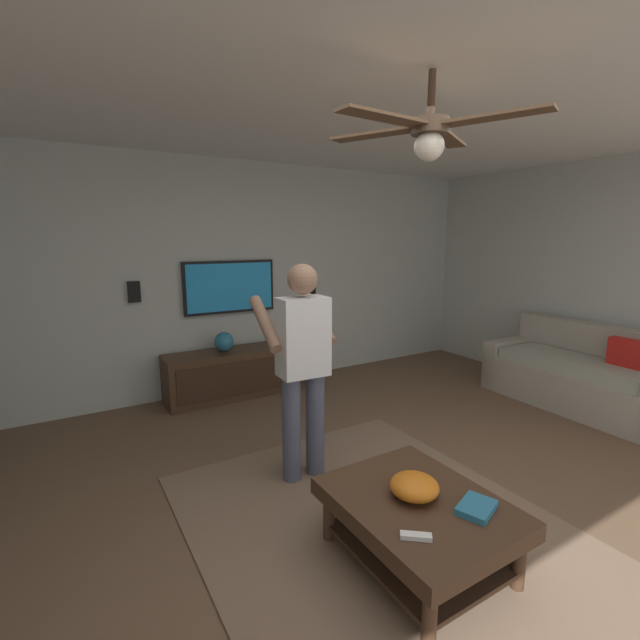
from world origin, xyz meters
The scene contains 16 objects.
ground_plane centered at (0.00, 0.00, 0.00)m, with size 8.48×8.48×0.00m, color brown.
wall_back_tv centered at (3.13, 0.00, 1.35)m, with size 0.10×7.27×2.70m, color #B2B7AD.
ceiling_slab centered at (0.00, 0.00, 2.75)m, with size 6.36×7.27×0.10m, color white.
area_rug centered at (-0.09, 0.19, 0.01)m, with size 2.92×2.15×0.01m, color #7A604C.
couch centered at (0.54, -3.03, 0.32)m, with size 1.93×0.94×0.87m.
coffee_table centered at (-0.29, 0.19, 0.30)m, with size 1.00×0.80×0.40m.
media_console centered at (2.79, 0.05, 0.28)m, with size 0.45×1.70×0.55m.
tv centered at (3.03, 0.05, 1.25)m, with size 0.05×1.09×0.61m.
person_standing centered at (0.85, 0.29, 0.93)m, with size 0.55×0.55×1.64m.
bowl centered at (-0.26, 0.19, 0.46)m, with size 0.27×0.27×0.12m, color orange.
remote_white centered at (-0.53, 0.43, 0.41)m, with size 0.15×0.04×0.02m, color white.
book centered at (-0.53, 0.00, 0.42)m, with size 0.22×0.16×0.04m, color teal.
vase_round centered at (2.80, 0.22, 0.66)m, with size 0.22×0.22×0.22m, color teal.
wall_speaker_left centered at (3.05, -1.06, 1.21)m, with size 0.06×0.12×0.22m, color black.
wall_speaker_right centered at (3.05, 1.09, 1.26)m, with size 0.06×0.12×0.22m, color black.
ceiling_fan centered at (-0.05, 0.00, 2.37)m, with size 1.15×1.16×0.46m.
Camera 1 is at (-1.88, 1.79, 1.82)m, focal length 24.56 mm.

